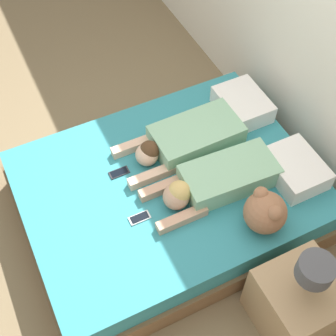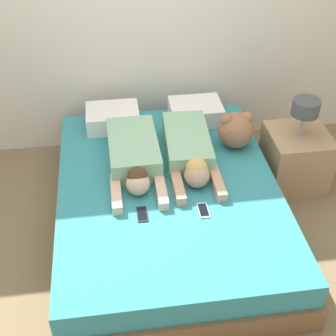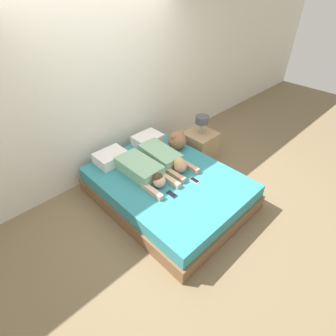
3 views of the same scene
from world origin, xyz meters
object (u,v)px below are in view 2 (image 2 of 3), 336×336
nightstand (296,156)px  cell_phone_left (142,214)px  pillow_head_right (196,112)px  cell_phone_right (203,210)px  bed (168,205)px  pillow_head_left (113,118)px  person_right (190,151)px  plush_toy (236,129)px  person_left (134,156)px

nightstand → cell_phone_left: bearing=-153.9°
pillow_head_right → nightstand: nightstand is taller
pillow_head_right → cell_phone_right: pillow_head_right is taller
bed → pillow_head_left: size_ratio=4.83×
pillow_head_left → person_right: 0.80m
plush_toy → nightstand: (0.52, -0.05, -0.29)m
bed → nightstand: 1.18m
pillow_head_left → cell_phone_left: bearing=-82.9°
person_right → person_left: bearing=-178.8°
person_left → cell_phone_right: (0.42, -0.57, -0.08)m
plush_toy → bed: bearing=-145.5°
pillow_head_left → pillow_head_right: same height
pillow_head_right → nightstand: size_ratio=0.55×
person_left → pillow_head_right: bearing=44.9°
pillow_head_left → nightstand: 1.57m
cell_phone_left → nightstand: size_ratio=0.18×
bed → person_right: size_ratio=2.20×
person_right → cell_phone_right: bearing=-90.5°
pillow_head_left → pillow_head_right: (0.71, 0.00, 0.00)m
cell_phone_left → cell_phone_right: same height
bed → pillow_head_right: size_ratio=4.83×
person_left → cell_phone_left: bearing=-89.5°
pillow_head_right → person_left: size_ratio=0.46×
pillow_head_right → nightstand: 0.93m
cell_phone_left → bed: bearing=53.3°
cell_phone_right → plush_toy: plush_toy is taller
person_left → person_right: 0.43m
person_right → pillow_head_left: bearing=134.6°
cell_phone_right → plush_toy: 0.84m
person_right → cell_phone_left: (-0.42, -0.56, -0.08)m
person_left → cell_phone_left: (0.00, -0.55, -0.08)m
nightstand → cell_phone_right: bearing=-143.8°
person_left → plush_toy: (0.82, 0.15, 0.06)m
pillow_head_right → cell_phone_left: 1.27m
pillow_head_right → person_right: bearing=-105.0°
bed → pillow_head_right: 0.95m
person_left → nightstand: bearing=4.5°
pillow_head_right → person_right: (-0.15, -0.57, 0.01)m
person_left → bed: bearing=-49.5°
person_left → pillow_head_left: bearing=103.2°
pillow_head_left → plush_toy: 1.05m
person_right → nightstand: nightstand is taller
pillow_head_left → pillow_head_right: bearing=0.0°
bed → cell_phone_left: bearing=-126.7°
cell_phone_right → nightstand: bearing=36.2°
person_right → cell_phone_right: 0.59m
pillow_head_left → nightstand: bearing=-17.7°
person_left → nightstand: size_ratio=1.19×
plush_toy → nightstand: nightstand is taller
bed → cell_phone_left: (-0.22, -0.29, 0.21)m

